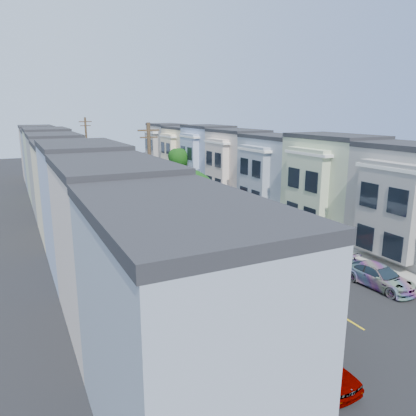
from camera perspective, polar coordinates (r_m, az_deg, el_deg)
The scene contains 28 objects.
ground at distance 32.47m, azimuth 4.03°, elevation -6.24°, with size 160.00×160.00×0.00m, color black.
road_slab at distance 45.51m, azimuth -5.46°, elevation -0.46°, with size 12.00×70.00×0.02m, color black.
curb_left at distance 43.81m, azimuth -12.88°, elevation -1.21°, with size 0.30×70.00×0.15m, color gray.
curb_right at distance 47.88m, azimuth 1.33°, elevation 0.38°, with size 0.30×70.00×0.15m, color gray.
sidewalk_left at distance 43.55m, azimuth -14.54°, elevation -1.40°, with size 2.60×70.00×0.15m, color gray.
sidewalk_right at distance 48.48m, azimuth 2.69°, elevation 0.53°, with size 2.60×70.00×0.15m, color gray.
centerline at distance 45.51m, azimuth -5.45°, elevation -0.48°, with size 0.12×70.00×0.01m, color gold.
townhouse_row_left at distance 43.02m, azimuth -19.48°, elevation -2.03°, with size 5.00×70.00×8.50m, color #939DAB.
townhouse_row_right at distance 50.40m, azimuth 6.48°, elevation 0.88°, with size 5.00×70.00×8.50m, color #939DAB.
tree_a at distance 17.28m, azimuth 8.14°, elevation -8.53°, with size 4.70×4.70×6.88m.
tree_b at distance 24.78m, azimuth -3.71°, elevation 0.19°, with size 4.70×4.70×7.64m.
tree_c at distance 34.39m, azimuth -10.27°, elevation 3.11°, with size 4.70×4.70×7.24m.
tree_d at distance 44.66m, azimuth -14.17°, elevation 6.22°, with size 4.68×4.68×7.97m.
tree_e at distance 60.74m, azimuth -17.41°, elevation 6.81°, with size 4.70×4.70×6.87m.
tree_far_r at distance 60.17m, azimuth -4.15°, elevation 6.88°, with size 3.10×3.10×5.63m.
utility_pole_near at distance 30.38m, azimuth -8.08°, elevation 2.36°, with size 1.60×0.26×10.00m.
utility_pole_far at distance 55.45m, azimuth -16.58°, elevation 6.96°, with size 1.60×0.26×10.00m.
fedex_truck at distance 32.14m, azimuth 6.79°, elevation -3.40°, with size 2.39×6.20×2.98m.
lead_sedan at distance 38.22m, azimuth 2.91°, elevation -2.09°, with size 1.45×4.11×1.37m, color black.
parked_left_a at distance 18.62m, azimuth 14.77°, elevation -20.38°, with size 1.69×4.40×1.43m, color black.
parked_left_b at distance 22.47m, azimuth 5.27°, elevation -13.75°, with size 1.62×4.24×1.38m, color black.
parked_left_c at distance 28.94m, azimuth -2.94°, elevation -7.44°, with size 1.47×3.83×1.24m, color #B5B5B5.
parked_left_d at distance 40.50m, azimuth -10.14°, elevation -1.27°, with size 1.63×4.62×1.54m, color #47140F.
parked_right_a at distance 28.30m, azimuth 22.93°, elevation -8.87°, with size 1.96×4.67×1.40m, color slate.
parked_right_b at distance 33.28m, azimuth 13.29°, elevation -4.96°, with size 2.05×4.45×1.24m, color silver.
parked_right_c at distance 48.16m, azimuth -0.46°, elevation 1.27°, with size 1.75×4.58×1.49m, color black.
parked_right_d at distance 57.58m, azimuth -4.97°, elevation 3.14°, with size 1.77×4.22×1.27m, color black.
motorcycle at distance 28.51m, azimuth 24.21°, elevation -9.51°, with size 0.26×1.86×0.74m.
Camera 1 is at (-15.44, -26.38, 10.97)m, focal length 35.00 mm.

